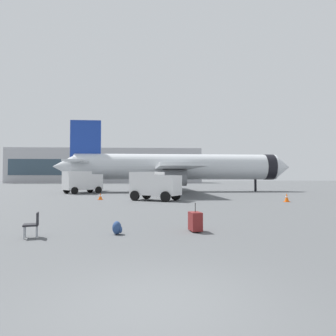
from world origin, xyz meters
The scene contains 11 objects.
ground_plane centered at (0.00, 0.00, 0.00)m, with size 400.00×400.00×0.00m, color #515456.
airplane_at_gate centered at (3.50, 39.75, 3.66)m, with size 35.67×32.10×10.50m.
service_truck centered at (-9.23, 35.28, 1.61)m, with size 5.11×4.74×2.90m.
cargo_van centered at (0.21, 22.35, 1.45)m, with size 4.82×3.97×2.60m.
safety_cone_mid centered at (11.46, 20.14, 0.37)m, with size 0.44×0.44×0.76m.
safety_cone_far centered at (-4.87, 23.54, 0.31)m, with size 0.44×0.44×0.62m.
safety_cone_outer centered at (-0.26, 51.18, 0.34)m, with size 0.44×0.44×0.69m.
rolling_suitcase centered at (1.60, 6.52, 0.39)m, with size 0.50×0.70×1.10m.
traveller_backpack centered at (-1.32, 6.11, 0.23)m, with size 0.36×0.40×0.48m.
gate_chair centered at (-4.14, 5.66, 0.50)m, with size 0.59×0.59×0.86m.
terminal_building centered at (-18.36, 120.36, 6.93)m, with size 75.13×19.66×25.57m.
Camera 1 is at (-0.07, -4.97, 2.06)m, focal length 32.12 mm.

